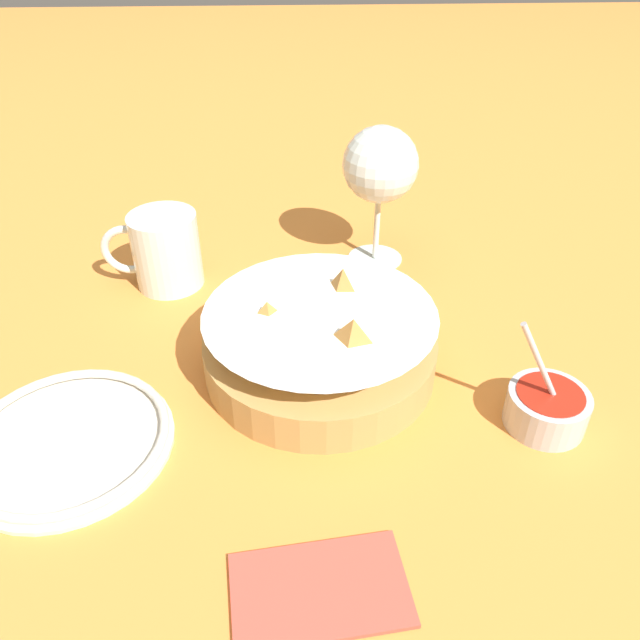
% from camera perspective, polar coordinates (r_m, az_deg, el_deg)
% --- Properties ---
extents(ground_plane, '(4.00, 4.00, 0.00)m').
position_cam_1_polar(ground_plane, '(0.60, -3.20, -5.55)').
color(ground_plane, orange).
extents(food_basket, '(0.22, 0.22, 0.09)m').
position_cam_1_polar(food_basket, '(0.59, 0.06, -2.19)').
color(food_basket, '#B2894C').
rests_on(food_basket, ground_plane).
extents(sauce_cup, '(0.08, 0.07, 0.11)m').
position_cam_1_polar(sauce_cup, '(0.58, 20.03, -7.46)').
color(sauce_cup, '#B7B7BC').
rests_on(sauce_cup, ground_plane).
extents(wine_glass, '(0.09, 0.09, 0.17)m').
position_cam_1_polar(wine_glass, '(0.74, 5.53, 13.62)').
color(wine_glass, silver).
rests_on(wine_glass, ground_plane).
extents(beer_mug, '(0.11, 0.08, 0.09)m').
position_cam_1_polar(beer_mug, '(0.74, -13.96, 5.99)').
color(beer_mug, silver).
rests_on(beer_mug, ground_plane).
extents(side_plate, '(0.18, 0.18, 0.01)m').
position_cam_1_polar(side_plate, '(0.58, -22.12, -10.15)').
color(side_plate, silver).
rests_on(side_plate, ground_plane).
extents(napkin, '(0.13, 0.09, 0.01)m').
position_cam_1_polar(napkin, '(0.46, -0.02, -23.30)').
color(napkin, '#DB4C3D').
rests_on(napkin, ground_plane).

